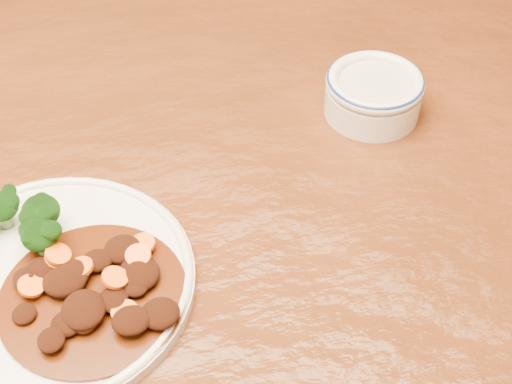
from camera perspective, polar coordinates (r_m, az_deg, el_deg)
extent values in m
cube|color=#55270F|center=(0.71, -15.20, -4.89)|extent=(1.54, 0.97, 0.04)
cylinder|color=#442711|center=(1.38, 16.59, 2.81)|extent=(0.06, 0.06, 0.71)
cylinder|color=silver|center=(0.65, -16.10, -7.09)|extent=(0.25, 0.25, 0.01)
torus|color=silver|center=(0.65, -16.20, -6.79)|extent=(0.25, 0.25, 0.01)
cylinder|color=#6EA052|center=(0.68, -16.51, -2.55)|extent=(0.01, 0.01, 0.02)
ellipsoid|color=black|center=(0.67, -16.84, -1.48)|extent=(0.03, 0.03, 0.03)
cylinder|color=#6EA052|center=(0.70, -19.36, -2.08)|extent=(0.01, 0.01, 0.02)
ellipsoid|color=black|center=(0.69, -19.71, -1.09)|extent=(0.03, 0.03, 0.03)
cylinder|color=#6EA052|center=(0.66, -16.58, -4.33)|extent=(0.01, 0.01, 0.02)
ellipsoid|color=black|center=(0.65, -16.92, -3.30)|extent=(0.03, 0.03, 0.03)
cylinder|color=#481C07|center=(0.63, -12.90, -8.16)|extent=(0.16, 0.16, 0.00)
ellipsoid|color=black|center=(0.62, -9.34, -6.44)|extent=(0.04, 0.04, 0.02)
ellipsoid|color=black|center=(0.60, -7.67, -9.60)|extent=(0.03, 0.03, 0.02)
ellipsoid|color=black|center=(0.62, -9.60, -7.54)|extent=(0.02, 0.02, 0.01)
ellipsoid|color=black|center=(0.62, -18.05, -9.25)|extent=(0.02, 0.02, 0.01)
ellipsoid|color=black|center=(0.61, -11.33, -8.27)|extent=(0.03, 0.02, 0.01)
ellipsoid|color=black|center=(0.63, -15.06, -6.92)|extent=(0.04, 0.03, 0.02)
ellipsoid|color=black|center=(0.61, -14.93, -10.15)|extent=(0.03, 0.03, 0.01)
ellipsoid|color=black|center=(0.64, -10.62, -4.52)|extent=(0.03, 0.03, 0.02)
ellipsoid|color=black|center=(0.63, -14.48, -6.38)|extent=(0.03, 0.03, 0.01)
ellipsoid|color=black|center=(0.60, -13.57, -10.30)|extent=(0.02, 0.02, 0.01)
ellipsoid|color=black|center=(0.61, -13.64, -9.15)|extent=(0.04, 0.04, 0.02)
ellipsoid|color=black|center=(0.64, -12.58, -5.38)|extent=(0.03, 0.02, 0.01)
ellipsoid|color=black|center=(0.64, -17.93, -6.58)|extent=(0.02, 0.02, 0.01)
ellipsoid|color=black|center=(0.64, -16.85, -5.89)|extent=(0.02, 0.02, 0.01)
ellipsoid|color=black|center=(0.61, -11.28, -8.67)|extent=(0.02, 0.02, 0.01)
ellipsoid|color=black|center=(0.59, -9.96, -10.09)|extent=(0.03, 0.03, 0.02)
ellipsoid|color=black|center=(0.60, -16.07, -11.30)|extent=(0.02, 0.02, 0.01)
cylinder|color=#EE580C|center=(0.61, -11.23, -6.73)|extent=(0.03, 0.03, 0.01)
cylinder|color=#EE580C|center=(0.64, -15.59, -5.08)|extent=(0.03, 0.03, 0.01)
cylinder|color=#EE580C|center=(0.63, -13.86, -5.88)|extent=(0.03, 0.03, 0.01)
cylinder|color=#EE580C|center=(0.63, -9.41, -5.03)|extent=(0.03, 0.03, 0.01)
cylinder|color=#EE580C|center=(0.64, -9.06, -4.13)|extent=(0.03, 0.03, 0.01)
cylinder|color=#EE580C|center=(0.64, -15.56, -4.82)|extent=(0.03, 0.03, 0.01)
cylinder|color=#EE580C|center=(0.63, -17.55, -7.17)|extent=(0.03, 0.03, 0.01)
cylinder|color=#EE580C|center=(0.60, -10.46, -9.41)|extent=(0.03, 0.03, 0.00)
cylinder|color=silver|center=(0.80, 9.30, 7.30)|extent=(0.11, 0.11, 0.03)
cylinder|color=beige|center=(0.79, 9.48, 8.47)|extent=(0.08, 0.08, 0.01)
torus|color=silver|center=(0.79, 9.51, 8.67)|extent=(0.11, 0.11, 0.01)
torus|color=navy|center=(0.78, 9.54, 8.87)|extent=(0.11, 0.11, 0.00)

